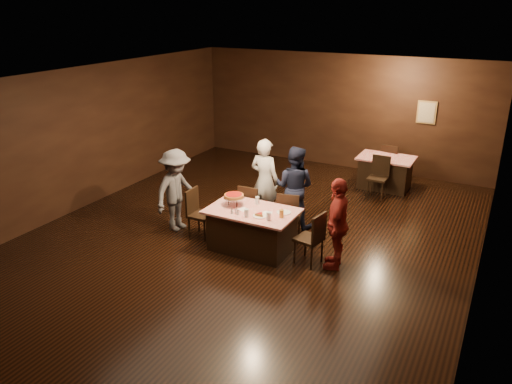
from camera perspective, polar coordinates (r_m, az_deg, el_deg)
room at (r=8.99m, az=-0.36°, el=7.37°), size 10.00×10.04×3.02m
main_table at (r=9.05m, az=-0.44°, el=-4.32°), size 1.60×1.00×0.77m
back_table at (r=12.44m, az=14.53°, el=2.18°), size 1.30×0.90×0.77m
chair_far_left at (r=9.79m, az=-0.45°, el=-1.72°), size 0.44×0.44×0.95m
chair_far_right at (r=9.47m, az=3.83°, el=-2.58°), size 0.51×0.51×0.95m
chair_end_left at (r=9.53m, az=-6.30°, el=-2.50°), size 0.43×0.43×0.95m
chair_end_right at (r=8.60m, az=6.06°, el=-5.21°), size 0.49×0.49×0.95m
chair_back_near at (r=11.76m, az=13.75°, el=1.63°), size 0.43×0.43×0.95m
chair_back_far at (r=12.97m, az=15.21°, el=3.30°), size 0.48×0.48×0.95m
diner_white_jacket at (r=10.03m, az=1.00°, el=1.28°), size 0.67×0.47×1.74m
diner_navy_hoodie at (r=9.86m, az=4.39°, el=0.58°), size 0.84×0.67×1.66m
diner_grey_knit at (r=9.80m, az=-9.09°, el=0.19°), size 0.72×1.12×1.64m
diner_red_shirt at (r=8.40m, az=9.29°, el=-3.59°), size 0.57×1.00×1.60m
pizza_stand at (r=9.05m, az=-2.54°, el=-0.45°), size 0.38×0.38×0.22m
plate_with_slice at (r=8.63m, az=0.45°, el=-2.65°), size 0.25×0.25×0.06m
plate_empty at (r=8.79m, az=3.18°, el=-2.34°), size 0.25×0.25×0.01m
glass_front_left at (r=8.60m, az=-1.10°, el=-2.41°), size 0.08×0.08×0.14m
glass_front_right at (r=8.47m, az=1.44°, el=-2.79°), size 0.08×0.08×0.14m
glass_amber at (r=8.58m, az=2.93°, el=-2.49°), size 0.08×0.08×0.14m
glass_back at (r=9.13m, az=0.15°, el=-0.97°), size 0.08×0.08×0.14m
condiments at (r=8.73m, az=-2.37°, el=-2.22°), size 0.17×0.10×0.09m
napkin_center at (r=8.77m, az=1.28°, el=-2.42°), size 0.19×0.19×0.01m
napkin_left at (r=8.92m, az=-1.45°, el=-2.00°), size 0.21×0.21×0.01m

